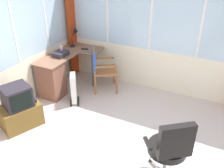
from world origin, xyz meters
TOP-DOWN VIEW (x-y plane):
  - ground at (0.00, 0.00)m, footprint 5.12×5.71m
  - east_window_panel at (2.09, 0.00)m, footprint 0.07×4.71m
  - curtain_corner at (1.96, 2.26)m, footprint 0.25×0.08m
  - desk at (0.93, 2.06)m, footprint 1.43×0.85m
  - desk_lamp at (1.85, 2.10)m, footprint 0.23×0.20m
  - tv_remote at (1.73, 1.80)m, footprint 0.08×0.16m
  - spray_bottle at (1.29, 2.09)m, footprint 0.06×0.06m
  - paper_tray at (1.21, 2.05)m, footprint 0.30×0.23m
  - wooden_armchair at (1.50, 1.34)m, footprint 0.66×0.66m
  - office_chair at (-0.19, -0.59)m, footprint 0.61×0.61m
  - tv_on_stand at (-0.16, 1.94)m, footprint 0.76×0.66m
  - space_heater at (0.86, 1.55)m, footprint 0.36×0.31m

SIDE VIEW (x-z plane):
  - ground at x=0.00m, z-range -0.06..0.00m
  - space_heater at x=0.86m, z-range 0.00..0.61m
  - tv_on_stand at x=-0.16m, z-range -0.04..0.72m
  - desk at x=0.93m, z-range 0.04..0.80m
  - office_chair at x=-0.19m, z-range 0.08..1.06m
  - wooden_armchair at x=1.50m, z-range 0.12..1.06m
  - tv_remote at x=1.73m, z-range 0.76..0.78m
  - paper_tray at x=1.21m, z-range 0.76..0.85m
  - spray_bottle at x=1.29m, z-range 0.76..0.97m
  - desk_lamp at x=1.85m, z-range 0.82..1.22m
  - curtain_corner at x=1.96m, z-range 0.00..2.61m
  - east_window_panel at x=2.09m, z-range 0.00..2.71m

